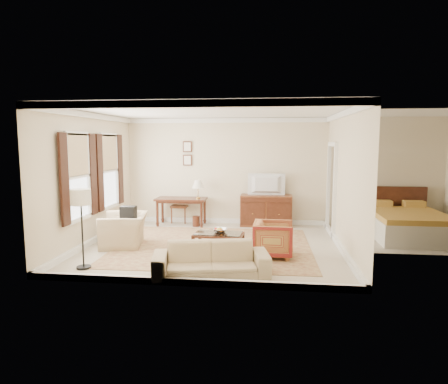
% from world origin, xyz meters
% --- Properties ---
extents(room_shell, '(5.51, 5.01, 2.91)m').
position_xyz_m(room_shell, '(0.00, 0.00, 2.47)').
color(room_shell, beige).
rests_on(room_shell, ground).
extents(annex_bedroom, '(3.00, 2.70, 2.90)m').
position_xyz_m(annex_bedroom, '(4.49, 1.15, 0.34)').
color(annex_bedroom, beige).
rests_on(annex_bedroom, ground).
extents(window_front, '(0.12, 1.56, 1.80)m').
position_xyz_m(window_front, '(-2.70, -0.70, 1.55)').
color(window_front, '#CCB284').
rests_on(window_front, room_shell).
extents(window_rear, '(0.12, 1.56, 1.80)m').
position_xyz_m(window_rear, '(-2.70, 0.90, 1.55)').
color(window_rear, '#CCB284').
rests_on(window_rear, room_shell).
extents(doorway, '(0.10, 1.12, 2.25)m').
position_xyz_m(doorway, '(2.71, 1.50, 1.08)').
color(doorway, white).
rests_on(doorway, room_shell).
extents(rug, '(4.24, 3.65, 0.01)m').
position_xyz_m(rug, '(0.01, -0.06, 0.01)').
color(rug, brown).
rests_on(rug, room_shell).
extents(writing_desk, '(1.36, 0.68, 0.74)m').
position_xyz_m(writing_desk, '(-1.18, 2.06, 0.63)').
color(writing_desk, '#4C2315').
rests_on(writing_desk, room_shell).
extents(desk_chair, '(0.46, 0.46, 1.05)m').
position_xyz_m(desk_chair, '(-1.30, 2.41, 0.53)').
color(desk_chair, brown).
rests_on(desk_chair, room_shell).
extents(desk_lamp, '(0.32, 0.32, 0.50)m').
position_xyz_m(desk_lamp, '(-0.71, 2.06, 0.99)').
color(desk_lamp, silver).
rests_on(desk_lamp, writing_desk).
extents(framed_prints, '(0.25, 0.04, 0.68)m').
position_xyz_m(framed_prints, '(-1.08, 2.47, 1.94)').
color(framed_prints, '#4C2315').
rests_on(framed_prints, room_shell).
extents(sideboard, '(1.36, 0.52, 0.84)m').
position_xyz_m(sideboard, '(1.12, 2.21, 0.42)').
color(sideboard, brown).
rests_on(sideboard, room_shell).
extents(tv, '(0.95, 0.54, 0.12)m').
position_xyz_m(tv, '(1.12, 2.19, 1.31)').
color(tv, black).
rests_on(tv, sideboard).
extents(coffee_table, '(1.04, 0.66, 0.42)m').
position_xyz_m(coffee_table, '(0.19, -0.55, 0.32)').
color(coffee_table, '#4C2315').
rests_on(coffee_table, room_shell).
extents(fruit_bowl, '(0.42, 0.42, 0.10)m').
position_xyz_m(fruit_bowl, '(0.21, -0.48, 0.47)').
color(fruit_bowl, silver).
rests_on(fruit_bowl, coffee_table).
extents(book_a, '(0.28, 0.06, 0.38)m').
position_xyz_m(book_a, '(0.02, -0.43, 0.17)').
color(book_a, brown).
rests_on(book_a, coffee_table).
extents(book_b, '(0.26, 0.16, 0.38)m').
position_xyz_m(book_b, '(0.27, -0.65, 0.16)').
color(book_b, brown).
rests_on(book_b, coffee_table).
extents(striped_armchair, '(0.73, 0.78, 0.78)m').
position_xyz_m(striped_armchair, '(1.30, -0.69, 0.39)').
color(striped_armchair, maroon).
rests_on(striped_armchair, room_shell).
extents(club_armchair, '(0.89, 1.19, 0.94)m').
position_xyz_m(club_armchair, '(-1.93, -0.22, 0.47)').
color(club_armchair, tan).
rests_on(club_armchair, room_shell).
extents(backpack, '(0.26, 0.34, 0.40)m').
position_xyz_m(backpack, '(-1.82, -0.24, 0.72)').
color(backpack, black).
rests_on(backpack, club_armchair).
extents(sofa, '(2.01, 0.93, 0.76)m').
position_xyz_m(sofa, '(0.25, -1.98, 0.38)').
color(sofa, tan).
rests_on(sofa, room_shell).
extents(floor_lamp, '(0.35, 0.35, 1.44)m').
position_xyz_m(floor_lamp, '(-2.09, -1.83, 1.19)').
color(floor_lamp, black).
rests_on(floor_lamp, room_shell).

